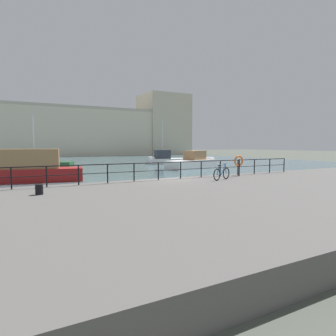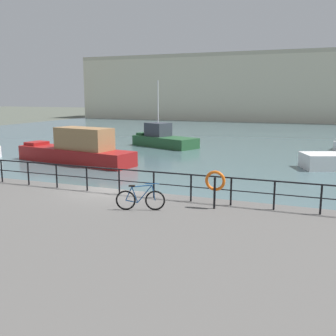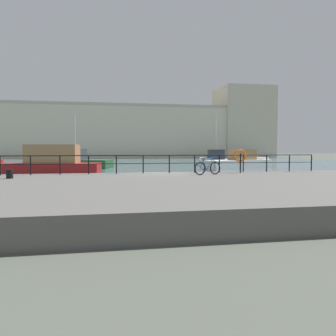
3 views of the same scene
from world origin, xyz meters
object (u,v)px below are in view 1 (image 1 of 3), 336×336
moored_blue_motorboat (165,159)px  moored_green_narrowboat (22,170)px  moored_harbor_tender (193,162)px  mooring_bollard (39,190)px  moored_red_daysailer (40,164)px  life_ring_stand (239,162)px  harbor_building (77,131)px  parked_bicycle (222,174)px

moored_blue_motorboat → moored_green_narrowboat: 24.89m
moored_harbor_tender → mooring_bollard: size_ratio=19.19×
moored_blue_motorboat → moored_red_daysailer: moored_blue_motorboat is taller
life_ring_stand → moored_green_narrowboat: bearing=141.3°
moored_blue_motorboat → life_ring_stand: size_ratio=4.69×
moored_green_narrowboat → life_ring_stand: size_ratio=7.04×
moored_red_daysailer → life_ring_stand: moored_red_daysailer is taller
harbor_building → moored_harbor_tender: (4.36, -48.82, -5.80)m
moored_green_narrowboat → moored_blue_motorboat: bearing=-134.5°
moored_harbor_tender → mooring_bollard: bearing=-160.0°
moored_red_daysailer → moored_green_narrowboat: moored_red_daysailer is taller
moored_blue_motorboat → harbor_building: bearing=-69.2°
parked_bicycle → life_ring_stand: (2.41, 1.20, 0.59)m
moored_harbor_tender → life_ring_stand: 16.73m
moored_red_daysailer → mooring_bollard: (-1.96, -22.76, 0.26)m
moored_red_daysailer → moored_harbor_tender: size_ratio=0.83×
life_ring_stand → moored_red_daysailer: bearing=116.7°
moored_blue_motorboat → parked_bicycle: bearing=82.2°
mooring_bollard → moored_blue_motorboat: bearing=52.8°
moored_red_daysailer → mooring_bollard: moored_red_daysailer is taller
harbor_building → moored_green_narrowboat: harbor_building is taller
moored_harbor_tender → parked_bicycle: bearing=-139.9°
harbor_building → moored_red_daysailer: harbor_building is taller
moored_blue_motorboat → moored_harbor_tender: 9.34m
parked_bicycle → life_ring_stand: 2.76m
moored_blue_motorboat → mooring_bollard: (-20.00, -26.35, 0.27)m
moored_blue_motorboat → life_ring_stand: 25.82m
mooring_bollard → life_ring_stand: size_ratio=0.31×
moored_harbor_tender → life_ring_stand: life_ring_stand is taller
moored_red_daysailer → moored_harbor_tender: bearing=-176.0°
moored_harbor_tender → life_ring_stand: bearing=-134.6°
parked_bicycle → mooring_bollard: bearing=162.7°
moored_blue_motorboat → moored_red_daysailer: 18.40m
moored_green_narrowboat → life_ring_stand: bearing=151.4°
moored_harbor_tender → mooring_bollard: 25.53m
moored_red_daysailer → life_ring_stand: bearing=139.2°
harbor_building → moored_green_narrowboat: 56.25m
moored_red_daysailer → mooring_bollard: size_ratio=15.86×
moored_harbor_tender → mooring_bollard: (-18.98, -17.07, 0.26)m
moored_red_daysailer → life_ring_stand: (10.61, -21.12, 1.02)m
harbor_building → life_ring_stand: (-2.06, -64.24, -4.79)m
moored_green_narrowboat → life_ring_stand: 16.49m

